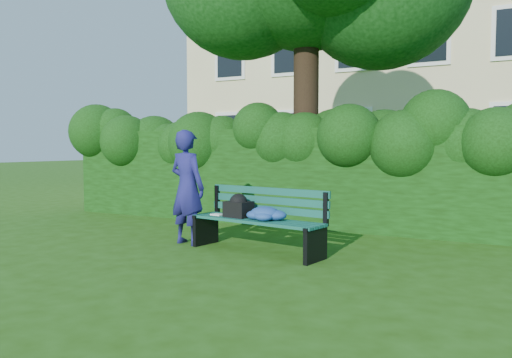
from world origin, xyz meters
The scene contains 5 objects.
ground centered at (0.00, 0.00, 0.00)m, with size 80.00×80.00×0.00m, color #264D0E.
apartment_building centered at (0.00, 13.99, 6.00)m, with size 16.00×8.08×12.00m.
hedge centered at (0.00, 2.20, 0.90)m, with size 10.00×1.00×1.80m.
park_bench centered at (0.53, -0.38, 0.50)m, with size 2.07×0.90×0.89m.
man_reading centered at (-0.66, -0.37, 0.86)m, with size 0.63×0.41×1.72m, color navy.
Camera 1 is at (3.70, -6.50, 1.46)m, focal length 35.00 mm.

